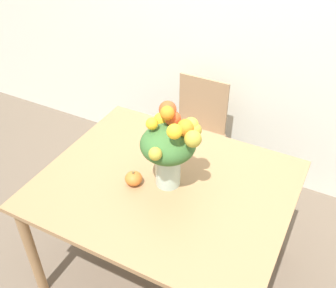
% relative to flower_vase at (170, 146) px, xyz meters
% --- Properties ---
extents(ground_plane, '(12.00, 12.00, 0.00)m').
position_rel_flower_vase_xyz_m(ground_plane, '(-0.02, -0.02, -1.03)').
color(ground_plane, brown).
extents(wall_back, '(8.00, 0.06, 2.70)m').
position_rel_flower_vase_xyz_m(wall_back, '(-0.02, 1.23, 0.32)').
color(wall_back, silver).
rests_on(wall_back, ground_plane).
extents(dining_table, '(1.37, 1.12, 0.78)m').
position_rel_flower_vase_xyz_m(dining_table, '(-0.02, -0.02, -0.35)').
color(dining_table, '#9E754C').
rests_on(dining_table, ground_plane).
extents(flower_vase, '(0.34, 0.34, 0.47)m').
position_rel_flower_vase_xyz_m(flower_vase, '(0.00, 0.00, 0.00)').
color(flower_vase, '#B2CCBC').
rests_on(flower_vase, dining_table).
extents(pumpkin, '(0.10, 0.10, 0.09)m').
position_rel_flower_vase_xyz_m(pumpkin, '(-0.17, -0.10, -0.22)').
color(pumpkin, orange).
rests_on(pumpkin, dining_table).
extents(dining_chair_near_window, '(0.42, 0.42, 0.90)m').
position_rel_flower_vase_xyz_m(dining_chair_near_window, '(-0.23, 0.88, -0.57)').
color(dining_chair_near_window, '#9E7A56').
rests_on(dining_chair_near_window, ground_plane).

